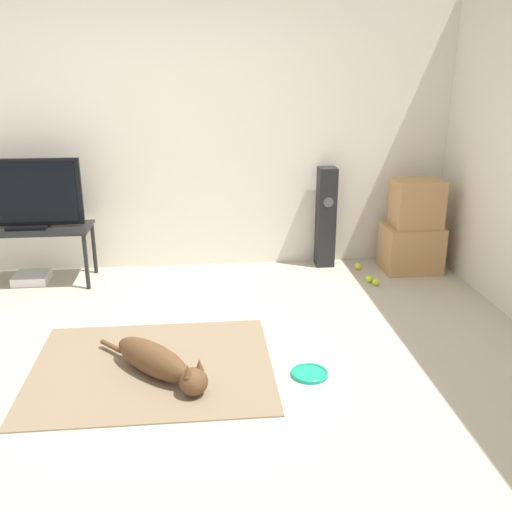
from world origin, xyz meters
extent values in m
plane|color=#BCB29E|center=(0.00, 0.00, 0.00)|extent=(12.00, 12.00, 0.00)
cube|color=silver|center=(0.00, 2.10, 1.27)|extent=(8.00, 0.06, 2.55)
cube|color=#847056|center=(-0.17, 0.08, 0.01)|extent=(1.57, 1.27, 0.01)
ellipsoid|color=brown|center=(-0.16, -0.02, 0.12)|extent=(0.59, 0.60, 0.21)
sphere|color=brown|center=(0.10, -0.29, 0.10)|extent=(0.17, 0.17, 0.17)
cone|color=brown|center=(0.14, -0.26, 0.19)|extent=(0.06, 0.06, 0.08)
cone|color=brown|center=(0.07, -0.33, 0.19)|extent=(0.06, 0.06, 0.08)
cylinder|color=brown|center=(-0.46, 0.30, 0.06)|extent=(0.17, 0.18, 0.03)
cylinder|color=#199E7A|center=(0.84, -0.12, 0.01)|extent=(0.24, 0.24, 0.02)
torus|color=#199E7A|center=(0.84, -0.12, 0.02)|extent=(0.24, 0.24, 0.02)
cube|color=tan|center=(2.17, 1.72, 0.22)|extent=(0.53, 0.41, 0.44)
cube|color=tan|center=(2.18, 1.70, 0.66)|extent=(0.44, 0.33, 0.44)
cube|color=black|center=(1.38, 1.94, 0.48)|extent=(0.17, 0.17, 0.97)
cylinder|color=#4C4C51|center=(1.38, 1.85, 0.65)|extent=(0.09, 0.00, 0.09)
cube|color=black|center=(-1.34, 1.73, 0.51)|extent=(1.08, 0.47, 0.02)
cylinder|color=black|center=(-0.83, 1.53, 0.25)|extent=(0.04, 0.04, 0.50)
cylinder|color=black|center=(-0.83, 1.94, 0.25)|extent=(0.04, 0.04, 0.50)
cube|color=black|center=(-1.34, 1.73, 0.53)|extent=(0.34, 0.20, 0.02)
cube|color=black|center=(-1.34, 1.74, 0.83)|extent=(0.98, 0.04, 0.59)
cube|color=black|center=(-1.34, 1.72, 0.83)|extent=(0.90, 0.01, 0.53)
sphere|color=#C6E033|center=(1.68, 1.77, 0.03)|extent=(0.07, 0.07, 0.07)
sphere|color=#C6E033|center=(1.69, 1.43, 0.03)|extent=(0.07, 0.07, 0.07)
sphere|color=#C6E033|center=(1.73, 1.34, 0.03)|extent=(0.07, 0.07, 0.07)
cube|color=white|center=(-1.37, 1.76, 0.04)|extent=(0.30, 0.30, 0.08)
camera|label=1|loc=(0.17, -3.28, 1.91)|focal=40.00mm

